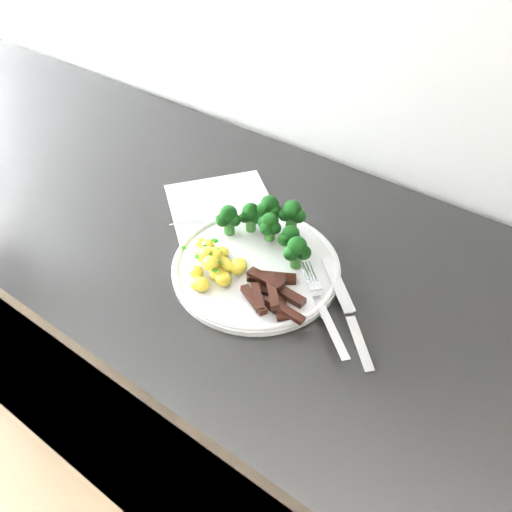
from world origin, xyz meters
name	(u,v)px	position (x,y,z in m)	size (l,w,h in m)	color
counter	(245,388)	(-0.10, 1.66, 0.47)	(2.49, 0.62, 0.93)	black
recipe_paper	(227,219)	(-0.16, 1.70, 0.94)	(0.33, 0.32, 0.00)	silver
plate	(256,266)	(-0.04, 1.63, 0.94)	(0.28, 0.28, 0.02)	white
broccoli	(270,223)	(-0.06, 1.69, 0.98)	(0.18, 0.11, 0.07)	#2B6222
potatoes	(215,262)	(-0.09, 1.58, 0.96)	(0.11, 0.10, 0.04)	gold
beef_strips	(272,291)	(0.01, 1.59, 0.95)	(0.12, 0.11, 0.03)	black
fork	(324,312)	(0.10, 1.60, 0.95)	(0.15, 0.14, 0.02)	silver
knife	(352,324)	(0.14, 1.61, 0.94)	(0.17, 0.17, 0.02)	silver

